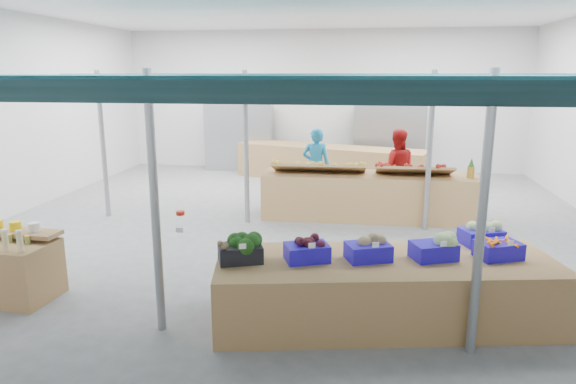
# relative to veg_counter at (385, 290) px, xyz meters

# --- Properties ---
(floor) EXTENTS (13.00, 13.00, 0.00)m
(floor) POSITION_rel_veg_counter_xyz_m (-1.60, 3.38, -0.39)
(floor) COLOR slate
(floor) RESTS_ON ground
(hall) EXTENTS (13.00, 13.00, 13.00)m
(hall) POSITION_rel_veg_counter_xyz_m (-1.60, 4.82, 2.25)
(hall) COLOR silver
(hall) RESTS_ON ground
(pole_grid) EXTENTS (10.00, 4.60, 3.00)m
(pole_grid) POSITION_rel_veg_counter_xyz_m (-0.85, 1.63, 1.42)
(pole_grid) COLOR gray
(pole_grid) RESTS_ON floor
(awnings) EXTENTS (9.50, 7.08, 0.30)m
(awnings) POSITION_rel_veg_counter_xyz_m (-0.85, 1.63, 2.39)
(awnings) COLOR black
(awnings) RESTS_ON pole_grid
(back_shelving_left) EXTENTS (2.00, 0.50, 2.00)m
(back_shelving_left) POSITION_rel_veg_counter_xyz_m (-4.10, 9.38, 0.61)
(back_shelving_left) COLOR #B23F33
(back_shelving_left) RESTS_ON floor
(back_shelving_right) EXTENTS (2.00, 0.50, 2.00)m
(back_shelving_right) POSITION_rel_veg_counter_xyz_m (0.40, 9.38, 0.61)
(back_shelving_right) COLOR #B23F33
(back_shelving_right) RESTS_ON floor
(veg_counter) EXTENTS (4.21, 2.07, 0.78)m
(veg_counter) POSITION_rel_veg_counter_xyz_m (0.00, 0.00, 0.00)
(veg_counter) COLOR #9A7243
(veg_counter) RESTS_ON floor
(fruit_counter) EXTENTS (4.35, 1.07, 0.93)m
(fruit_counter) POSITION_rel_veg_counter_xyz_m (-0.18, 4.53, 0.07)
(fruit_counter) COLOR #9A7243
(fruit_counter) RESTS_ON floor
(far_counter) EXTENTS (5.38, 2.57, 0.95)m
(far_counter) POSITION_rel_veg_counter_xyz_m (-1.24, 8.23, 0.09)
(far_counter) COLOR #9A7243
(far_counter) RESTS_ON floor
(vendor_left) EXTENTS (0.64, 0.42, 1.73)m
(vendor_left) POSITION_rel_veg_counter_xyz_m (-1.38, 5.63, 0.48)
(vendor_left) COLOR #1A76AB
(vendor_left) RESTS_ON floor
(vendor_right) EXTENTS (0.85, 0.66, 1.73)m
(vendor_right) POSITION_rel_veg_counter_xyz_m (0.42, 5.63, 0.48)
(vendor_right) COLOR #A71415
(vendor_right) RESTS_ON floor
(crate_broccoli) EXTENTS (0.59, 0.51, 0.35)m
(crate_broccoli) POSITION_rel_veg_counter_xyz_m (-1.71, -0.32, 0.55)
(crate_broccoli) COLOR black
(crate_broccoli) RESTS_ON veg_counter
(crate_beets) EXTENTS (0.59, 0.51, 0.29)m
(crate_beets) POSITION_rel_veg_counter_xyz_m (-0.93, -0.18, 0.53)
(crate_beets) COLOR #1E11BD
(crate_beets) RESTS_ON veg_counter
(crate_celeriac) EXTENTS (0.59, 0.51, 0.31)m
(crate_celeriac) POSITION_rel_veg_counter_xyz_m (-0.22, -0.04, 0.54)
(crate_celeriac) COLOR #1E11BD
(crate_celeriac) RESTS_ON veg_counter
(crate_cabbage) EXTENTS (0.59, 0.51, 0.35)m
(crate_cabbage) POSITION_rel_veg_counter_xyz_m (0.55, 0.10, 0.55)
(crate_cabbage) COLOR #1E11BD
(crate_cabbage) RESTS_ON veg_counter
(crate_carrots) EXTENTS (0.59, 0.51, 0.29)m
(crate_carrots) POSITION_rel_veg_counter_xyz_m (1.32, 0.25, 0.50)
(crate_carrots) COLOR #1E11BD
(crate_carrots) RESTS_ON veg_counter
(sparrow) EXTENTS (0.12, 0.09, 0.11)m
(sparrow) POSITION_rel_veg_counter_xyz_m (-1.85, -0.49, 0.64)
(sparrow) COLOR brown
(sparrow) RESTS_ON crate_broccoli
(pole_ribbon) EXTENTS (0.12, 0.12, 0.28)m
(pole_ribbon) POSITION_rel_veg_counter_xyz_m (-2.73, 0.51, 0.69)
(pole_ribbon) COLOR #B01C0B
(pole_ribbon) RESTS_ON pole_grid
(apple_heap_yellow) EXTENTS (1.91, 0.73, 0.27)m
(apple_heap_yellow) POSITION_rel_veg_counter_xyz_m (-1.21, 4.42, 0.70)
(apple_heap_yellow) COLOR #997247
(apple_heap_yellow) RESTS_ON fruit_counter
(apple_heap_red) EXTENTS (1.51, 0.73, 0.27)m
(apple_heap_red) POSITION_rel_veg_counter_xyz_m (0.70, 4.43, 0.70)
(apple_heap_red) COLOR #997247
(apple_heap_red) RESTS_ON fruit_counter
(pineapple) EXTENTS (0.14, 0.14, 0.39)m
(pineapple) POSITION_rel_veg_counter_xyz_m (1.78, 4.44, 0.72)
(pineapple) COLOR #8C6019
(pineapple) RESTS_ON fruit_counter
(crate_extra) EXTENTS (0.59, 0.50, 0.32)m
(crate_extra) POSITION_rel_veg_counter_xyz_m (1.23, 0.74, 0.54)
(crate_extra) COLOR #1E11BD
(crate_extra) RESTS_ON veg_counter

